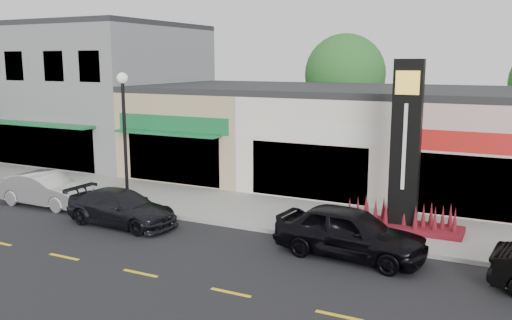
# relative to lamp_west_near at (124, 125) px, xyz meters

# --- Properties ---
(ground) EXTENTS (120.00, 120.00, 0.00)m
(ground) POSITION_rel_lamp_west_near_xyz_m (8.00, -2.50, -3.48)
(ground) COLOR black
(ground) RESTS_ON ground
(sidewalk) EXTENTS (52.00, 4.30, 0.15)m
(sidewalk) POSITION_rel_lamp_west_near_xyz_m (8.00, 1.85, -3.40)
(sidewalk) COLOR gray
(sidewalk) RESTS_ON ground
(curb) EXTENTS (52.00, 0.20, 0.15)m
(curb) POSITION_rel_lamp_west_near_xyz_m (8.00, -0.40, -3.40)
(curb) COLOR gray
(curb) RESTS_ON ground
(building_grey_2story) EXTENTS (12.00, 10.95, 8.30)m
(building_grey_2story) POSITION_rel_lamp_west_near_xyz_m (-10.00, 8.98, 0.67)
(building_grey_2story) COLOR slate
(building_grey_2story) RESTS_ON ground
(shop_beige) EXTENTS (7.00, 10.85, 4.80)m
(shop_beige) POSITION_rel_lamp_west_near_xyz_m (-0.50, 8.96, -1.08)
(shop_beige) COLOR tan
(shop_beige) RESTS_ON ground
(shop_cream) EXTENTS (7.00, 10.01, 4.80)m
(shop_cream) POSITION_rel_lamp_west_near_xyz_m (6.50, 8.97, -1.08)
(shop_cream) COLOR beige
(shop_cream) RESTS_ON ground
(shop_pink_w) EXTENTS (7.00, 10.01, 4.80)m
(shop_pink_w) POSITION_rel_lamp_west_near_xyz_m (13.50, 8.97, -1.08)
(shop_pink_w) COLOR #CD9F9C
(shop_pink_w) RESTS_ON ground
(tree_rear_west) EXTENTS (5.20, 5.20, 7.83)m
(tree_rear_west) POSITION_rel_lamp_west_near_xyz_m (4.00, 17.00, 1.74)
(tree_rear_west) COLOR #382619
(tree_rear_west) RESTS_ON ground
(lamp_west_near) EXTENTS (0.44, 0.44, 5.47)m
(lamp_west_near) POSITION_rel_lamp_west_near_xyz_m (0.00, 0.00, 0.00)
(lamp_west_near) COLOR black
(lamp_west_near) RESTS_ON sidewalk
(pylon_sign) EXTENTS (4.20, 1.30, 6.00)m
(pylon_sign) POSITION_rel_lamp_west_near_xyz_m (11.00, 1.70, -1.20)
(pylon_sign) COLOR #5D101C
(pylon_sign) RESTS_ON sidewalk
(car_white_van) EXTENTS (1.61, 4.35, 1.42)m
(car_white_van) POSITION_rel_lamp_west_near_xyz_m (-3.34, -1.26, -2.77)
(car_white_van) COLOR silver
(car_white_van) RESTS_ON ground
(car_dark_sedan) EXTENTS (2.00, 4.57, 1.31)m
(car_dark_sedan) POSITION_rel_lamp_west_near_xyz_m (1.37, -1.99, -2.82)
(car_dark_sedan) COLOR black
(car_dark_sedan) RESTS_ON ground
(car_black_sedan) EXTENTS (2.36, 4.92, 1.62)m
(car_black_sedan) POSITION_rel_lamp_west_near_xyz_m (10.03, -1.49, -2.67)
(car_black_sedan) COLOR black
(car_black_sedan) RESTS_ON ground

